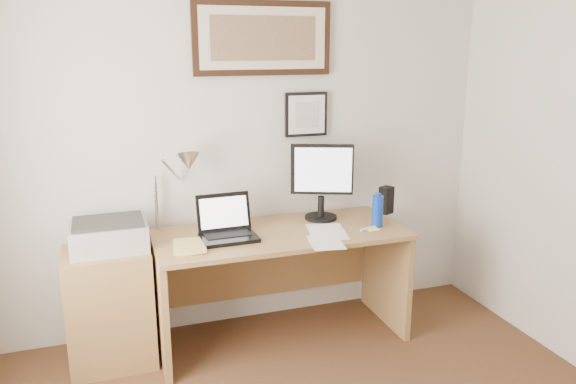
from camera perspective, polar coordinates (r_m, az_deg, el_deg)
name	(u,v)px	position (r m, az deg, el deg)	size (l,w,h in m)	color
wall_back	(242,146)	(3.78, -4.73, 4.64)	(3.50, 0.02, 2.50)	silver
side_cabinet	(110,307)	(3.64, -17.59, -11.12)	(0.50, 0.40, 0.73)	olive
water_bottle	(377,211)	(3.72, 9.07, -1.95)	(0.07, 0.07, 0.21)	#0D37B4
bottle_cap	(378,195)	(3.69, 9.14, -0.26)	(0.04, 0.04, 0.02)	#0D37B4
speaker	(386,200)	(4.03, 9.94, -0.80)	(0.09, 0.07, 0.19)	black
paper_sheet_a	(326,242)	(3.42, 3.87, -5.11)	(0.19, 0.27, 0.00)	white
paper_sheet_b	(327,232)	(3.60, 3.98, -4.05)	(0.23, 0.33, 0.00)	white
sticky_pad	(373,229)	(3.67, 8.60, -3.75)	(0.07, 0.07, 0.01)	#FEFF78
marker_pen	(369,228)	(3.68, 8.18, -3.66)	(0.02, 0.02, 0.14)	silver
book	(173,247)	(3.37, -11.60, -5.54)	(0.19, 0.26, 0.02)	#E0C469
desk	(276,261)	(3.76, -1.19, -7.04)	(1.60, 0.70, 0.75)	olive
laptop	(227,228)	(3.50, -6.22, -3.70)	(0.35, 0.30, 0.26)	black
lcd_monitor	(322,178)	(3.79, 3.46, 1.43)	(0.40, 0.22, 0.52)	black
printer	(109,235)	(3.50, -17.72, -4.17)	(0.44, 0.34, 0.18)	#A6A6A9
desk_lamp	(185,165)	(3.54, -10.39, 2.71)	(0.29, 0.27, 0.53)	silver
picture_large	(263,38)	(3.74, -2.54, 15.34)	(0.92, 0.04, 0.47)	black
picture_small	(306,114)	(3.86, 1.86, 7.89)	(0.30, 0.03, 0.30)	black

